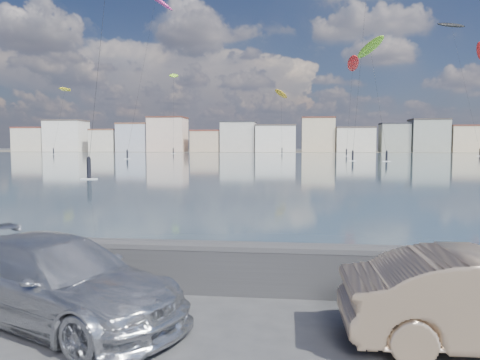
# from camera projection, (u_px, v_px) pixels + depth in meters

# --- Properties ---
(ground) EXTENTS (700.00, 700.00, 0.00)m
(ground) POSITION_uv_depth(u_px,v_px,m) (139.00, 350.00, 6.82)
(ground) COLOR #333335
(ground) RESTS_ON ground
(bay_water) EXTENTS (500.00, 177.00, 0.00)m
(bay_water) POSITION_uv_depth(u_px,v_px,m) (285.00, 159.00, 97.40)
(bay_water) COLOR #304756
(bay_water) RESTS_ON ground
(far_shore_strip) EXTENTS (500.00, 60.00, 0.00)m
(far_shore_strip) POSITION_uv_depth(u_px,v_px,m) (291.00, 151.00, 204.82)
(far_shore_strip) COLOR #4C473D
(far_shore_strip) RESTS_ON ground
(seawall) EXTENTS (400.00, 0.36, 1.08)m
(seawall) POSITION_uv_depth(u_px,v_px,m) (183.00, 264.00, 9.45)
(seawall) COLOR #28282B
(seawall) RESTS_ON ground
(far_buildings) EXTENTS (240.79, 13.26, 14.60)m
(far_buildings) POSITION_uv_depth(u_px,v_px,m) (294.00, 137.00, 190.35)
(far_buildings) COLOR beige
(far_buildings) RESTS_ON ground
(car_silver) EXTENTS (5.31, 3.78, 1.43)m
(car_silver) POSITION_uv_depth(u_px,v_px,m) (56.00, 280.00, 7.86)
(car_silver) COLOR silver
(car_silver) RESTS_ON ground
(kitesurfer_1) EXTENTS (8.28, 14.99, 39.24)m
(kitesurfer_1) POSITION_uv_depth(u_px,v_px,m) (156.00, 0.00, 106.28)
(kitesurfer_1) COLOR #E5338C
(kitesurfer_1) RESTS_ON ground
(kitesurfer_2) EXTENTS (10.83, 19.17, 38.76)m
(kitesurfer_2) POSITION_uv_depth(u_px,v_px,m) (452.00, 26.00, 134.74)
(kitesurfer_2) COLOR black
(kitesurfer_2) RESTS_ON ground
(kitesurfer_4) EXTENTS (5.07, 15.93, 27.33)m
(kitesurfer_4) POSITION_uv_depth(u_px,v_px,m) (353.00, 64.00, 129.82)
(kitesurfer_4) COLOR red
(kitesurfer_4) RESTS_ON ground
(kitesurfer_5) EXTENTS (3.97, 11.47, 28.18)m
(kitesurfer_5) POSITION_uv_depth(u_px,v_px,m) (174.00, 76.00, 158.87)
(kitesurfer_5) COLOR #8CD826
(kitesurfer_5) RESTS_ON ground
(kitesurfer_7) EXTENTS (5.24, 18.45, 22.12)m
(kitesurfer_7) POSITION_uv_depth(u_px,v_px,m) (65.00, 90.00, 156.24)
(kitesurfer_7) COLOR yellow
(kitesurfer_7) RESTS_ON ground
(kitesurfer_8) EXTENTS (5.78, 14.86, 24.09)m
(kitesurfer_8) POSITION_uv_depth(u_px,v_px,m) (370.00, 49.00, 92.03)
(kitesurfer_8) COLOR #8CD826
(kitesurfer_8) RESTS_ON ground
(kitesurfer_14) EXTENTS (5.63, 15.68, 22.64)m
(kitesurfer_14) POSITION_uv_depth(u_px,v_px,m) (281.00, 95.00, 163.64)
(kitesurfer_14) COLOR #BF8C19
(kitesurfer_14) RESTS_ON ground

